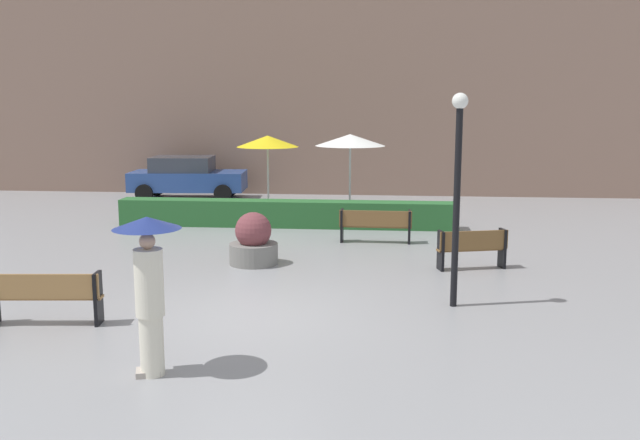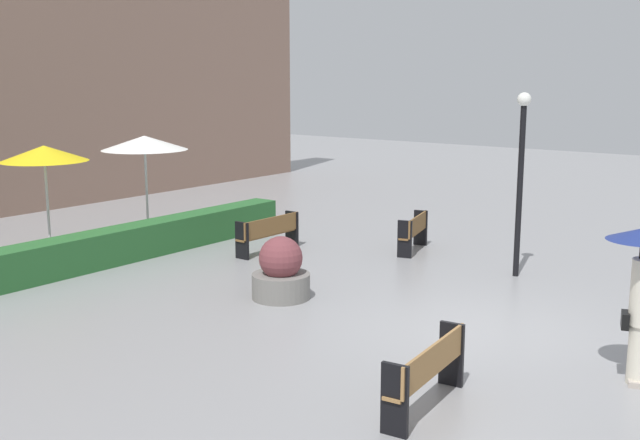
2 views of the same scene
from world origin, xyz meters
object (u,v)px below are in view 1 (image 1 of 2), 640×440
(patio_umbrella_white, at_px, (350,140))
(bench_far_right, at_px, (472,246))
(bench_back_row, at_px, (375,224))
(pedestrian_with_umbrella, at_px, (149,277))
(patio_umbrella_yellow, at_px, (268,141))
(planter_pot, at_px, (253,242))
(parked_car, at_px, (187,177))
(lamp_post, at_px, (458,177))
(bench_near_left, at_px, (44,294))

(patio_umbrella_white, bearing_deg, bench_far_right, -63.46)
(bench_back_row, height_order, patio_umbrella_white, patio_umbrella_white)
(bench_far_right, height_order, patio_umbrella_white, patio_umbrella_white)
(pedestrian_with_umbrella, relative_size, patio_umbrella_yellow, 0.83)
(patio_umbrella_white, bearing_deg, planter_pot, -107.44)
(patio_umbrella_yellow, bearing_deg, patio_umbrella_white, -7.54)
(patio_umbrella_white, height_order, parked_car, patio_umbrella_white)
(lamp_post, bearing_deg, bench_far_right, 76.73)
(bench_far_right, bearing_deg, lamp_post, -103.27)
(bench_near_left, height_order, patio_umbrella_yellow, patio_umbrella_yellow)
(patio_umbrella_white, bearing_deg, pedestrian_with_umbrella, -99.33)
(bench_far_right, relative_size, patio_umbrella_white, 0.59)
(planter_pot, height_order, patio_umbrella_yellow, patio_umbrella_yellow)
(bench_back_row, distance_m, bench_near_left, 8.89)
(bench_far_right, xyz_separation_m, parked_car, (-9.26, 10.15, 0.31))
(planter_pot, distance_m, patio_umbrella_white, 6.48)
(bench_near_left, xyz_separation_m, lamp_post, (6.75, 1.69, 1.79))
(bench_back_row, bearing_deg, patio_umbrella_yellow, 133.11)
(bench_far_right, distance_m, lamp_post, 3.40)
(bench_far_right, height_order, lamp_post, lamp_post)
(pedestrian_with_umbrella, distance_m, lamp_post, 5.67)
(bench_back_row, bearing_deg, bench_near_left, -126.38)
(bench_back_row, xyz_separation_m, lamp_post, (1.48, -5.46, 1.82))
(patio_umbrella_yellow, bearing_deg, planter_pot, -83.47)
(pedestrian_with_umbrella, bearing_deg, lamp_post, 39.23)
(lamp_post, bearing_deg, bench_back_row, 105.14)
(parked_car, bearing_deg, pedestrian_with_umbrella, -75.47)
(pedestrian_with_umbrella, bearing_deg, patio_umbrella_yellow, 92.50)
(bench_back_row, height_order, patio_umbrella_yellow, patio_umbrella_yellow)
(pedestrian_with_umbrella, relative_size, parked_car, 0.50)
(patio_umbrella_yellow, height_order, patio_umbrella_white, patio_umbrella_white)
(patio_umbrella_yellow, relative_size, parked_car, 0.59)
(bench_near_left, bearing_deg, patio_umbrella_white, 66.98)
(bench_back_row, distance_m, pedestrian_with_umbrella, 9.47)
(parked_car, bearing_deg, bench_near_left, -82.80)
(bench_back_row, xyz_separation_m, pedestrian_with_umbrella, (-2.85, -8.99, 0.84))
(bench_far_right, xyz_separation_m, planter_pot, (-4.82, 0.05, -0.01))
(pedestrian_with_umbrella, height_order, lamp_post, lamp_post)
(parked_car, bearing_deg, planter_pot, -66.30)
(bench_far_right, distance_m, patio_umbrella_yellow, 8.58)
(pedestrian_with_umbrella, relative_size, planter_pot, 1.82)
(lamp_post, height_order, parked_car, lamp_post)
(bench_far_right, bearing_deg, bench_near_left, -148.73)
(patio_umbrella_yellow, relative_size, patio_umbrella_white, 0.97)
(bench_far_right, height_order, planter_pot, planter_pot)
(bench_near_left, bearing_deg, bench_back_row, 53.62)
(patio_umbrella_yellow, distance_m, patio_umbrella_white, 2.59)
(bench_far_right, bearing_deg, patio_umbrella_yellow, 131.38)
(bench_near_left, bearing_deg, pedestrian_with_umbrella, -37.22)
(bench_back_row, xyz_separation_m, patio_umbrella_yellow, (-3.40, 3.63, 1.87))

